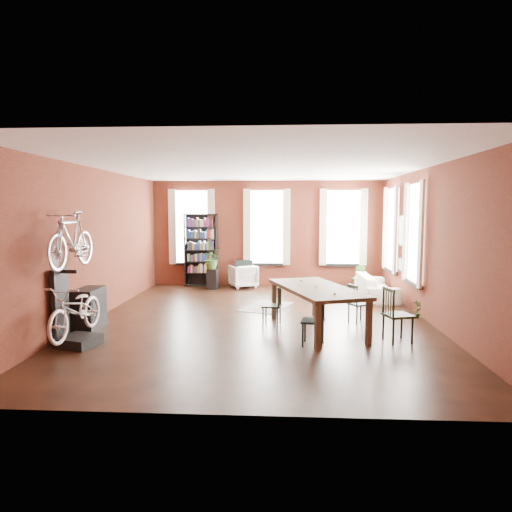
# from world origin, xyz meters

# --- Properties ---
(room) EXTENTS (9.00, 9.04, 3.22)m
(room) POSITION_xyz_m (0.25, 0.62, 2.14)
(room) COLOR black
(room) RESTS_ON ground
(dining_table) EXTENTS (1.88, 2.71, 0.84)m
(dining_table) POSITION_xyz_m (1.13, -0.77, 0.42)
(dining_table) COLOR brown
(dining_table) RESTS_ON ground
(dining_chair_a) EXTENTS (0.45, 0.45, 0.84)m
(dining_chair_a) POSITION_xyz_m (1.00, -1.73, 0.42)
(dining_chair_a) COLOR #16312F
(dining_chair_a) RESTS_ON ground
(dining_chair_b) EXTENTS (0.42, 0.42, 0.79)m
(dining_chair_b) POSITION_xyz_m (0.26, -0.39, 0.40)
(dining_chair_b) COLOR black
(dining_chair_b) RESTS_ON ground
(dining_chair_c) EXTENTS (0.54, 0.54, 0.96)m
(dining_chair_c) POSITION_xyz_m (2.50, -1.45, 0.48)
(dining_chair_c) COLOR black
(dining_chair_c) RESTS_ON ground
(dining_chair_d) EXTENTS (0.49, 0.49, 0.79)m
(dining_chair_d) POSITION_xyz_m (2.05, -0.10, 0.40)
(dining_chair_d) COLOR #173332
(dining_chair_d) RESTS_ON ground
(bookshelf) EXTENTS (1.00, 0.32, 2.20)m
(bookshelf) POSITION_xyz_m (-2.00, 4.30, 1.10)
(bookshelf) COLOR black
(bookshelf) RESTS_ON ground
(white_armchair) EXTENTS (0.94, 0.91, 0.75)m
(white_armchair) POSITION_xyz_m (-0.69, 4.05, 0.37)
(white_armchair) COLOR white
(white_armchair) RESTS_ON ground
(cream_sofa) EXTENTS (0.61, 2.08, 0.81)m
(cream_sofa) POSITION_xyz_m (2.95, 2.60, 0.41)
(cream_sofa) COLOR beige
(cream_sofa) RESTS_ON ground
(striped_rug) EXTENTS (1.34, 1.65, 0.01)m
(striped_rug) POSITION_xyz_m (0.11, 1.32, 0.01)
(striped_rug) COLOR black
(striped_rug) RESTS_ON ground
(bike_trainer) EXTENTS (0.72, 0.72, 0.17)m
(bike_trainer) POSITION_xyz_m (-2.99, -2.02, 0.09)
(bike_trainer) COLOR black
(bike_trainer) RESTS_ON ground
(bike_wall_rack) EXTENTS (0.16, 0.60, 1.30)m
(bike_wall_rack) POSITION_xyz_m (-3.40, -1.80, 0.65)
(bike_wall_rack) COLOR black
(bike_wall_rack) RESTS_ON ground
(console_table) EXTENTS (0.40, 0.80, 0.80)m
(console_table) POSITION_xyz_m (-3.28, -0.90, 0.40)
(console_table) COLOR black
(console_table) RESTS_ON ground
(plant_stand) EXTENTS (0.33, 0.33, 0.59)m
(plant_stand) POSITION_xyz_m (-1.57, 3.75, 0.30)
(plant_stand) COLOR black
(plant_stand) RESTS_ON ground
(plant_by_sofa) EXTENTS (0.64, 0.83, 0.33)m
(plant_by_sofa) POSITION_xyz_m (2.72, 3.99, 0.16)
(plant_by_sofa) COLOR #336026
(plant_by_sofa) RESTS_ON ground
(plant_small) EXTENTS (0.38, 0.44, 0.14)m
(plant_small) POSITION_xyz_m (3.37, 0.36, 0.07)
(plant_small) COLOR #2D5220
(plant_small) RESTS_ON ground
(bicycle_floor) EXTENTS (0.64, 0.93, 1.70)m
(bicycle_floor) POSITION_xyz_m (-3.03, -1.98, 1.02)
(bicycle_floor) COLOR beige
(bicycle_floor) RESTS_ON bike_trainer
(bicycle_hung) EXTENTS (0.47, 1.00, 1.66)m
(bicycle_hung) POSITION_xyz_m (-3.15, -1.80, 2.13)
(bicycle_hung) COLOR #A5A8AD
(bicycle_hung) RESTS_ON bike_wall_rack
(plant_on_stand) EXTENTS (0.66, 0.71, 0.50)m
(plant_on_stand) POSITION_xyz_m (-1.57, 3.71, 0.84)
(plant_on_stand) COLOR #355D25
(plant_on_stand) RESTS_ON plant_stand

